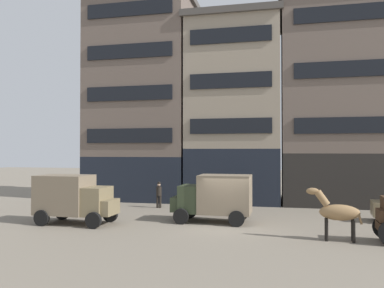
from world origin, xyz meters
TOP-DOWN VIEW (x-y plane):
  - ground_plane at (0.00, 0.00)m, footprint 120.00×120.00m
  - building_far_left at (-8.42, 10.60)m, footprint 8.68×6.48m
  - building_center_left at (-0.67, 10.61)m, footprint 7.52×6.48m
  - building_center_right at (7.75, 10.61)m, footprint 10.02×6.48m
  - draft_horse at (5.16, -1.96)m, footprint 2.35×0.72m
  - delivery_truck_near at (-8.15, -0.88)m, footprint 4.40×2.23m
  - delivery_truck_far at (-0.78, 1.16)m, footprint 4.39×2.22m
  - pedestrian_officer at (-5.40, 5.62)m, footprint 0.45×0.45m
  - fire_hydrant_curbside at (0.02, 6.16)m, footprint 0.24×0.24m

SIDE VIEW (x-z plane):
  - ground_plane at x=0.00m, z-range 0.00..0.00m
  - fire_hydrant_curbside at x=0.02m, z-range 0.01..0.84m
  - pedestrian_officer at x=-5.40m, z-range 0.08..1.88m
  - draft_horse at x=5.16m, z-range 0.12..2.42m
  - delivery_truck_near at x=-8.15m, z-range 0.11..2.73m
  - delivery_truck_far at x=-0.78m, z-range 0.11..2.73m
  - building_center_left at x=-0.67m, z-range 0.05..14.46m
  - building_center_right at x=7.75m, z-range 0.04..15.72m
  - building_far_left at x=-8.42m, z-range 0.04..16.96m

